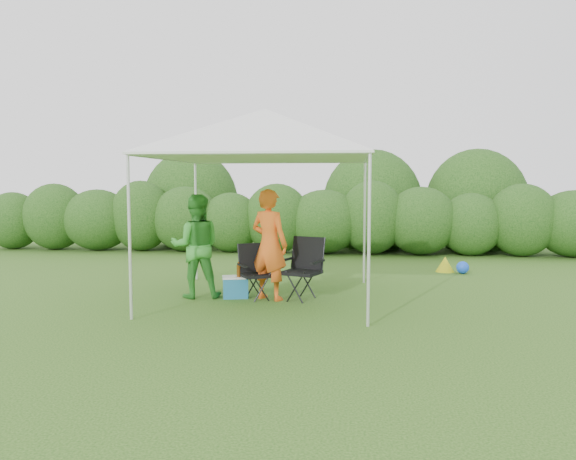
# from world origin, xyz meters

# --- Properties ---
(ground) EXTENTS (70.00, 70.00, 0.00)m
(ground) POSITION_xyz_m (0.00, 0.00, 0.00)
(ground) COLOR #3F6921
(hedge) EXTENTS (16.74, 1.53, 1.80)m
(hedge) POSITION_xyz_m (0.10, 6.00, 0.83)
(hedge) COLOR #2C561B
(hedge) RESTS_ON ground
(canopy) EXTENTS (3.10, 3.10, 2.83)m
(canopy) POSITION_xyz_m (0.00, 0.50, 2.46)
(canopy) COLOR silver
(canopy) RESTS_ON ground
(chair_right) EXTENTS (0.69, 0.67, 0.93)m
(chair_right) POSITION_xyz_m (0.58, 0.54, 0.53)
(chair_right) COLOR black
(chair_right) RESTS_ON ground
(chair_left) EXTENTS (0.64, 0.62, 0.82)m
(chair_left) POSITION_xyz_m (-0.15, 0.50, 0.47)
(chair_left) COLOR black
(chair_left) RESTS_ON ground
(man) EXTENTS (0.72, 0.62, 1.65)m
(man) POSITION_xyz_m (0.07, 0.43, 0.83)
(man) COLOR orange
(man) RESTS_ON ground
(woman) EXTENTS (0.88, 0.76, 1.57)m
(woman) POSITION_xyz_m (-1.06, 0.46, 0.78)
(woman) COLOR green
(woman) RESTS_ON ground
(cooler) EXTENTS (0.45, 0.37, 0.33)m
(cooler) POSITION_xyz_m (-0.46, 0.49, 0.17)
(cooler) COLOR teal
(cooler) RESTS_ON ground
(bottle) EXTENTS (0.06, 0.06, 0.23)m
(bottle) POSITION_xyz_m (-0.40, 0.45, 0.44)
(bottle) COLOR #592D0C
(bottle) RESTS_ON cooler
(lawn_toy) EXTENTS (0.60, 0.50, 0.30)m
(lawn_toy) POSITION_xyz_m (3.18, 3.36, 0.14)
(lawn_toy) COLOR yellow
(lawn_toy) RESTS_ON ground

